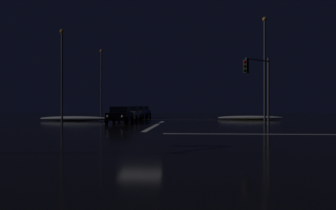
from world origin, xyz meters
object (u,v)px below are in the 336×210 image
at_px(sedan_blue, 142,112).
at_px(streetlamp_left_far, 101,78).
at_px(sedan_black, 120,115).
at_px(sedan_silver, 130,113).
at_px(sedan_gray, 137,112).
at_px(streetlamp_right_near, 265,62).
at_px(traffic_signal_ne, 259,78).
at_px(streetlamp_left_near, 62,69).

distance_m(sedan_blue, streetlamp_left_far, 8.04).
xyz_separation_m(sedan_black, streetlamp_left_far, (-6.47, 18.51, 4.80)).
bearing_deg(sedan_silver, sedan_blue, 91.12).
distance_m(sedan_gray, streetlamp_right_near, 17.18).
relative_size(sedan_gray, streetlamp_right_near, 0.42).
xyz_separation_m(sedan_silver, traffic_signal_ne, (12.16, -9.25, 3.07)).
bearing_deg(traffic_signal_ne, sedan_gray, 129.44).
xyz_separation_m(sedan_silver, streetlamp_left_near, (-6.46, -3.08, 4.61)).
distance_m(sedan_silver, sedan_blue, 11.34).
bearing_deg(sedan_blue, streetlamp_right_near, -45.71).
height_order(streetlamp_left_far, streetlamp_left_near, streetlamp_left_far).
distance_m(sedan_black, streetlamp_left_far, 20.19).
relative_size(sedan_black, streetlamp_left_far, 0.44).
relative_size(traffic_signal_ne, streetlamp_left_near, 0.60).
relative_size(sedan_black, sedan_gray, 1.00).
bearing_deg(streetlamp_right_near, sedan_gray, 147.98).
xyz_separation_m(sedan_black, streetlamp_left_near, (-6.47, 2.51, 4.61)).
xyz_separation_m(sedan_gray, streetlamp_right_near, (13.92, -8.70, 5.08)).
height_order(sedan_black, sedan_blue, same).
bearing_deg(streetlamp_left_near, sedan_blue, 66.58).
height_order(sedan_silver, streetlamp_left_far, streetlamp_left_far).
bearing_deg(sedan_black, streetlamp_left_far, 109.26).
bearing_deg(streetlamp_left_far, traffic_signal_ne, -49.97).
distance_m(sedan_blue, traffic_signal_ne, 24.22).
relative_size(sedan_gray, sedan_blue, 1.00).
relative_size(streetlamp_right_near, streetlamp_left_far, 1.06).
distance_m(sedan_gray, traffic_signal_ne, 19.51).
bearing_deg(traffic_signal_ne, sedan_blue, 121.02).
height_order(sedan_blue, traffic_signal_ne, traffic_signal_ne).
bearing_deg(sedan_blue, sedan_black, -89.24).
height_order(streetlamp_right_near, streetlamp_left_far, streetlamp_right_near).
distance_m(sedan_black, streetlamp_right_near, 14.95).
bearing_deg(streetlamp_left_far, sedan_gray, -48.81).
distance_m(streetlamp_right_near, streetlamp_left_near, 20.31).
distance_m(sedan_silver, streetlamp_left_far, 15.23).
height_order(sedan_gray, streetlamp_left_far, streetlamp_left_far).
bearing_deg(sedan_blue, traffic_signal_ne, -58.98).
xyz_separation_m(sedan_blue, streetlamp_left_near, (-6.24, -14.41, 4.61)).
distance_m(traffic_signal_ne, streetlamp_left_near, 19.68).
height_order(sedan_blue, streetlamp_left_far, streetlamp_left_far).
xyz_separation_m(traffic_signal_ne, streetlamp_left_far, (-18.63, 22.18, 1.73)).
xyz_separation_m(sedan_silver, streetlamp_right_near, (13.84, -3.08, 5.08)).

